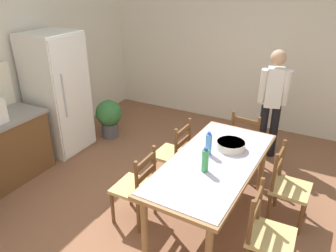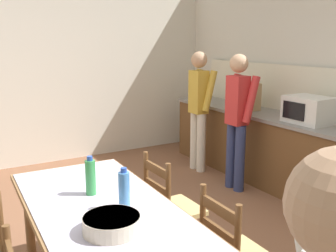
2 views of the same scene
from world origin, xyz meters
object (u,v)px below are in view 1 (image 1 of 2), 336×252
(person_by_table, at_px, (273,99))
(dining_table, at_px, (213,167))
(chair_side_far_left, at_px, (136,187))
(potted_plant, at_px, (109,116))
(chair_side_far_right, at_px, (174,154))
(bottle_near_centre, at_px, (205,160))
(chair_side_near_left, at_px, (267,235))
(bottle_off_centre, at_px, (209,144))
(serving_bowl, at_px, (231,145))
(chair_side_near_right, at_px, (287,187))
(refrigerator, at_px, (58,94))
(chair_head_end, at_px, (247,142))

(person_by_table, bearing_deg, dining_table, -19.83)
(chair_side_far_left, height_order, potted_plant, chair_side_far_left)
(potted_plant, bearing_deg, person_by_table, -75.78)
(chair_side_far_right, height_order, chair_side_far_left, same)
(person_by_table, relative_size, potted_plant, 2.46)
(bottle_near_centre, relative_size, chair_side_near_left, 0.30)
(potted_plant, bearing_deg, chair_side_near_left, -117.99)
(bottle_near_centre, distance_m, bottle_off_centre, 0.35)
(dining_table, distance_m, chair_side_near_left, 0.88)
(dining_table, distance_m, chair_side_far_left, 0.88)
(dining_table, bearing_deg, serving_bowl, -12.97)
(chair_side_near_right, bearing_deg, bottle_off_centre, 111.80)
(dining_table, xyz_separation_m, bottle_near_centre, (-0.24, 0.01, 0.21))
(chair_side_far_right, bearing_deg, chair_side_far_left, -0.10)
(serving_bowl, relative_size, chair_side_far_left, 0.35)
(bottle_near_centre, bearing_deg, bottle_off_centre, 16.20)
(serving_bowl, bearing_deg, bottle_off_centre, 141.94)
(refrigerator, relative_size, chair_side_far_left, 2.02)
(bottle_near_centre, xyz_separation_m, person_by_table, (2.02, -0.22, 0.01))
(refrigerator, bearing_deg, chair_side_far_right, -91.51)
(bottle_near_centre, bearing_deg, chair_side_far_right, 45.69)
(refrigerator, xyz_separation_m, bottle_near_centre, (-0.74, -2.72, -0.01))
(serving_bowl, xyz_separation_m, chair_side_far_left, (-0.73, 0.81, -0.39))
(serving_bowl, relative_size, chair_side_near_right, 0.35)
(chair_side_far_left, height_order, chair_side_near_right, same)
(chair_side_near_left, bearing_deg, bottle_off_centre, 54.24)
(chair_side_near_right, bearing_deg, person_by_table, 22.65)
(chair_side_far_right, bearing_deg, dining_table, 59.46)
(chair_side_near_right, xyz_separation_m, person_by_table, (1.39, 0.52, 0.48))
(chair_side_near_right, distance_m, person_by_table, 1.56)
(person_by_table, bearing_deg, bottle_off_centre, -23.70)
(chair_side_far_right, height_order, person_by_table, person_by_table)
(bottle_off_centre, height_order, person_by_table, person_by_table)
(chair_side_far_right, xyz_separation_m, chair_side_near_left, (-0.90, -1.42, 0.00))
(refrigerator, bearing_deg, chair_side_far_left, -114.37)
(refrigerator, height_order, person_by_table, refrigerator)
(refrigerator, distance_m, chair_head_end, 2.91)
(serving_bowl, distance_m, chair_side_near_right, 0.77)
(dining_table, xyz_separation_m, chair_side_near_left, (-0.45, -0.71, -0.26))
(chair_side_far_right, xyz_separation_m, chair_head_end, (0.79, -0.75, 0.00))
(chair_side_near_left, xyz_separation_m, person_by_table, (2.24, 0.49, 0.48))
(dining_table, bearing_deg, chair_side_far_left, 118.46)
(dining_table, xyz_separation_m, chair_side_far_left, (-0.40, 0.74, -0.26))
(chair_side_far_left, bearing_deg, person_by_table, 155.87)
(refrigerator, xyz_separation_m, chair_side_far_right, (-0.05, -2.02, -0.48))
(bottle_off_centre, bearing_deg, person_by_table, -10.75)
(bottle_near_centre, height_order, bottle_off_centre, same)
(chair_side_far_left, relative_size, person_by_table, 0.55)
(chair_head_end, bearing_deg, chair_side_far_right, 52.13)
(dining_table, relative_size, potted_plant, 2.88)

